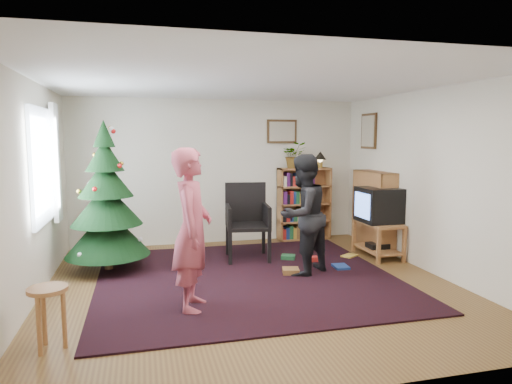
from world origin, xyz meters
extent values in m
plane|color=brown|center=(0.00, 0.00, 0.00)|extent=(5.00, 5.00, 0.00)
plane|color=white|center=(0.00, 0.00, 2.50)|extent=(5.00, 5.00, 0.00)
cube|color=silver|center=(0.00, 2.50, 1.25)|extent=(5.00, 0.02, 2.50)
cube|color=silver|center=(0.00, -2.50, 1.25)|extent=(5.00, 0.02, 2.50)
cube|color=silver|center=(-2.50, 0.00, 1.25)|extent=(0.02, 5.00, 2.50)
cube|color=silver|center=(2.50, 0.00, 1.25)|extent=(0.02, 5.00, 2.50)
cube|color=black|center=(0.00, 0.30, 0.01)|extent=(3.80, 3.60, 0.02)
cube|color=silver|center=(-2.47, 0.60, 1.50)|extent=(0.04, 1.20, 1.40)
cube|color=white|center=(-2.43, 1.30, 1.50)|extent=(0.06, 0.35, 1.60)
cube|color=#4C3319|center=(1.15, 2.48, 1.95)|extent=(0.55, 0.03, 0.42)
cube|color=beige|center=(1.15, 2.48, 1.95)|extent=(0.47, 0.01, 0.34)
cube|color=#4C3319|center=(2.48, 1.75, 1.95)|extent=(0.03, 0.50, 0.60)
cube|color=beige|center=(2.48, 1.75, 1.95)|extent=(0.01, 0.42, 0.52)
cylinder|color=#3F2816|center=(-1.79, 1.13, 0.11)|extent=(0.11, 0.11, 0.22)
cone|color=black|center=(-1.79, 1.13, 0.55)|extent=(1.15, 1.15, 0.65)
cone|color=black|center=(-1.79, 1.13, 0.94)|extent=(0.96, 0.96, 0.57)
cone|color=black|center=(-1.79, 1.13, 1.29)|extent=(0.74, 0.74, 0.51)
cone|color=black|center=(-1.79, 1.13, 1.61)|extent=(0.52, 0.52, 0.44)
cone|color=black|center=(-1.79, 1.13, 1.90)|extent=(0.30, 0.30, 0.37)
cube|color=#9F6938|center=(1.54, 2.34, 0.65)|extent=(0.95, 0.30, 1.30)
cube|color=#9F6938|center=(1.54, 2.34, 1.29)|extent=(0.95, 0.30, 0.03)
cube|color=#9F6938|center=(2.34, 1.25, 0.65)|extent=(0.30, 0.95, 1.30)
cube|color=#9F6938|center=(2.34, 1.25, 1.29)|extent=(0.30, 0.95, 0.03)
cube|color=#9F6938|center=(2.22, 0.88, 0.53)|extent=(0.48, 0.86, 0.04)
cube|color=#9F6938|center=(2.01, 0.48, 0.26)|extent=(0.05, 0.05, 0.51)
cube|color=#9F6938|center=(2.43, 0.48, 0.26)|extent=(0.05, 0.05, 0.51)
cube|color=#9F6938|center=(2.01, 1.28, 0.26)|extent=(0.05, 0.05, 0.51)
cube|color=#9F6938|center=(2.43, 1.28, 0.26)|extent=(0.05, 0.05, 0.51)
cube|color=#9F6938|center=(2.22, 0.88, 0.12)|extent=(0.44, 0.82, 0.03)
cube|color=black|center=(2.22, 0.88, 0.17)|extent=(0.30, 0.25, 0.08)
cube|color=black|center=(2.22, 0.88, 0.82)|extent=(0.55, 0.61, 0.53)
cube|color=#5C8BFB|center=(1.94, 0.88, 0.82)|extent=(0.01, 0.47, 0.38)
cube|color=black|center=(0.22, 1.19, 0.52)|extent=(0.70, 0.70, 0.05)
cube|color=black|center=(0.22, 1.48, 0.84)|extent=(0.63, 0.12, 0.63)
cube|color=black|center=(-0.07, 0.90, 0.26)|extent=(0.06, 0.06, 0.52)
cube|color=black|center=(0.50, 0.90, 0.26)|extent=(0.06, 0.06, 0.52)
cube|color=black|center=(-0.07, 1.47, 0.26)|extent=(0.06, 0.06, 0.52)
cube|color=black|center=(0.50, 1.47, 0.26)|extent=(0.06, 0.06, 0.52)
cylinder|color=#9F6938|center=(-2.12, -1.25, 0.54)|extent=(0.34, 0.34, 0.04)
cylinder|color=#9F6938|center=(-2.00, -1.25, 0.26)|extent=(0.04, 0.04, 0.52)
cylinder|color=#9F6938|center=(-2.18, -1.14, 0.26)|extent=(0.04, 0.04, 0.52)
cylinder|color=#9F6938|center=(-2.18, -1.36, 0.26)|extent=(0.04, 0.04, 0.52)
imported|color=#AC4556|center=(-0.80, -0.60, 0.87)|extent=(0.56, 0.72, 1.74)
imported|color=black|center=(0.77, 0.31, 0.81)|extent=(0.99, 0.94, 1.63)
imported|color=gray|center=(1.34, 2.34, 1.53)|extent=(0.45, 0.40, 0.46)
cylinder|color=#A57F33|center=(1.84, 2.34, 1.35)|extent=(0.09, 0.09, 0.09)
sphere|color=#FFD88C|center=(1.84, 2.34, 1.45)|extent=(0.09, 0.09, 0.09)
cone|color=black|center=(1.84, 2.34, 1.52)|extent=(0.22, 0.22, 0.15)
cube|color=#A51E19|center=(1.14, 0.81, 0.04)|extent=(0.20, 0.20, 0.08)
cube|color=navy|center=(1.38, 0.39, 0.04)|extent=(0.20, 0.20, 0.08)
cube|color=#1E592D|center=(0.81, 1.02, 0.04)|extent=(0.20, 0.20, 0.08)
cube|color=gold|center=(1.77, 0.93, 0.04)|extent=(0.20, 0.20, 0.08)
cube|color=brown|center=(0.61, 0.30, 0.04)|extent=(0.20, 0.20, 0.08)
camera|label=1|loc=(-1.31, -5.37, 1.84)|focal=32.00mm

